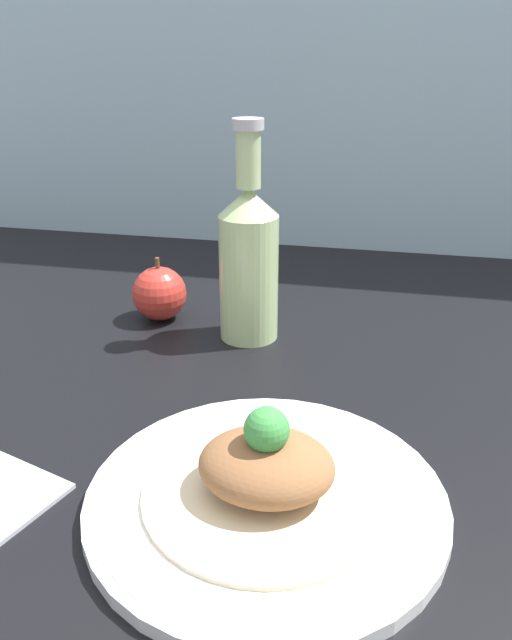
% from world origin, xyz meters
% --- Properties ---
extents(ground_plane, '(1.80, 1.10, 0.04)m').
position_xyz_m(ground_plane, '(0.00, 0.00, -0.02)').
color(ground_plane, black).
extents(plate, '(0.28, 0.28, 0.01)m').
position_xyz_m(plate, '(0.00, -0.17, 0.01)').
color(plate, white).
rests_on(plate, ground_plane).
extents(plated_food, '(0.20, 0.20, 0.08)m').
position_xyz_m(plated_food, '(0.00, -0.17, 0.03)').
color(plated_food, beige).
rests_on(plated_food, plate).
extents(cider_bottle, '(0.07, 0.07, 0.26)m').
position_xyz_m(cider_bottle, '(-0.08, 0.13, 0.10)').
color(cider_bottle, '#B7D18E').
rests_on(cider_bottle, ground_plane).
extents(apple, '(0.07, 0.07, 0.08)m').
position_xyz_m(apple, '(-0.21, 0.16, 0.04)').
color(apple, red).
rests_on(apple, ground_plane).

